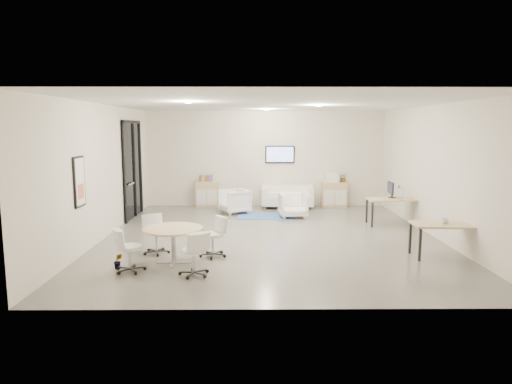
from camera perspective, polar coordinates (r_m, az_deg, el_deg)
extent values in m
cube|color=#5F5B56|center=(11.31, 1.75, -7.56)|extent=(8.00, 9.00, 0.80)
cube|color=white|center=(10.93, 1.84, 13.06)|extent=(8.00, 9.00, 0.80)
cube|color=silver|center=(15.82, 1.10, 4.28)|extent=(8.00, 0.80, 3.20)
cube|color=silver|center=(6.09, 3.59, -1.86)|extent=(8.00, 0.80, 3.20)
cube|color=silver|center=(11.63, -20.43, 2.39)|extent=(0.80, 9.00, 3.20)
cube|color=silver|center=(11.95, 23.39, 2.38)|extent=(0.80, 9.00, 3.20)
cube|color=black|center=(13.90, -15.20, 2.74)|extent=(0.02, 1.90, 2.85)
cube|color=black|center=(13.84, -15.33, 8.46)|extent=(0.06, 1.90, 0.08)
cube|color=black|center=(13.02, -16.12, 2.36)|extent=(0.06, 0.08, 2.85)
cube|color=black|center=(14.77, -14.23, 3.08)|extent=(0.06, 0.08, 2.85)
cube|color=black|center=(14.04, -14.96, 2.80)|extent=(0.06, 0.07, 2.85)
cube|color=#B2B2B7|center=(13.49, -15.37, 0.98)|extent=(0.04, 0.60, 0.05)
cube|color=black|center=(10.00, -21.23, 1.22)|extent=(0.04, 0.54, 1.04)
cube|color=white|center=(9.99, -21.11, 1.22)|extent=(0.01, 0.46, 0.96)
cube|color=#C9674F|center=(10.01, -21.04, 0.08)|extent=(0.01, 0.32, 0.30)
cube|color=black|center=(15.40, 3.01, 4.72)|extent=(0.98, 0.05, 0.58)
cube|color=#93AFFF|center=(15.38, 3.01, 4.72)|extent=(0.90, 0.01, 0.50)
cylinder|color=#FFEAC6|center=(9.99, -8.50, 11.03)|extent=(0.14, 0.14, 0.03)
cylinder|color=#FFEAC6|center=(11.51, 7.81, 10.65)|extent=(0.14, 0.14, 0.03)
cylinder|color=#FFEAC6|center=(13.90, 1.33, 10.26)|extent=(0.14, 0.14, 0.03)
cube|color=tan|center=(15.40, -6.11, -0.27)|extent=(0.76, 0.38, 0.85)
cube|color=silver|center=(15.24, -6.83, -0.69)|extent=(0.32, 0.02, 0.51)
cube|color=silver|center=(15.20, -5.52, -0.69)|extent=(0.32, 0.02, 0.51)
cube|color=tan|center=(15.57, 9.72, -0.28)|extent=(0.83, 0.39, 0.83)
cube|color=silver|center=(15.35, 9.14, -0.70)|extent=(0.35, 0.02, 0.50)
cube|color=silver|center=(15.42, 10.55, -0.70)|extent=(0.35, 0.02, 0.50)
cube|color=red|center=(15.36, -7.02, 1.71)|extent=(0.04, 0.14, 0.22)
cube|color=#337FCC|center=(15.35, -6.81, 1.72)|extent=(0.04, 0.14, 0.22)
cube|color=gold|center=(15.35, -6.60, 1.72)|extent=(0.04, 0.14, 0.22)
cube|color=#4CB24C|center=(15.34, -6.39, 1.72)|extent=(0.04, 0.14, 0.22)
cube|color=#CC6619|center=(15.33, -6.18, 1.72)|extent=(0.04, 0.14, 0.22)
cube|color=purple|center=(15.33, -5.96, 1.72)|extent=(0.04, 0.14, 0.22)
cube|color=#E54C7F|center=(15.32, -5.75, 1.72)|extent=(0.04, 0.14, 0.22)
cube|color=teal|center=(15.32, -5.54, 1.72)|extent=(0.04, 0.14, 0.22)
cube|color=white|center=(15.48, 9.46, 1.73)|extent=(0.47, 0.40, 0.27)
cube|color=white|center=(15.47, 9.47, 2.32)|extent=(0.36, 0.30, 0.06)
cube|color=white|center=(15.15, 3.97, -1.01)|extent=(1.73, 0.95, 0.32)
cube|color=white|center=(15.42, 3.89, 0.34)|extent=(1.69, 0.30, 0.32)
cube|color=white|center=(15.08, 1.07, -0.42)|extent=(0.20, 0.85, 0.63)
cube|color=white|center=(15.20, 6.86, -0.41)|extent=(0.20, 0.85, 0.63)
cube|color=#2D458B|center=(13.73, 1.15, -3.02)|extent=(1.75, 1.24, 0.01)
imported|color=white|center=(14.20, -2.72, -1.01)|extent=(1.02, 1.05, 0.82)
imported|color=white|center=(13.56, 4.63, -1.49)|extent=(0.85, 0.80, 0.80)
cube|color=tan|center=(12.98, 16.81, -0.88)|extent=(1.44, 0.80, 0.04)
cube|color=black|center=(12.58, 14.33, -2.74)|extent=(0.05, 0.05, 0.69)
cube|color=black|center=(12.97, 19.87, -2.65)|extent=(0.05, 0.05, 0.69)
cube|color=black|center=(13.14, 13.67, -2.26)|extent=(0.05, 0.05, 0.69)
cube|color=black|center=(13.52, 19.00, -2.19)|extent=(0.05, 0.05, 0.69)
cube|color=tan|center=(10.12, 22.65, -3.80)|extent=(1.37, 0.74, 0.04)
cube|color=black|center=(9.71, 19.81, -6.24)|extent=(0.05, 0.05, 0.66)
cube|color=black|center=(10.20, 26.39, -5.93)|extent=(0.05, 0.05, 0.66)
cube|color=black|center=(10.23, 18.70, -5.47)|extent=(0.05, 0.05, 0.66)
cube|color=black|center=(10.70, 25.01, -5.22)|extent=(0.05, 0.05, 0.66)
cylinder|color=black|center=(13.11, 16.63, -0.65)|extent=(0.20, 0.20, 0.02)
cube|color=black|center=(13.10, 16.65, -0.13)|extent=(0.04, 0.03, 0.24)
cube|color=black|center=(13.06, 16.46, 0.52)|extent=(0.03, 0.50, 0.32)
cylinder|color=tan|center=(9.04, -10.32, -4.57)|extent=(1.17, 1.17, 0.04)
cylinder|color=#B2B2B7|center=(9.12, -10.26, -6.75)|extent=(0.10, 0.10, 0.67)
cube|color=#B2B2B7|center=(9.21, -10.21, -8.68)|extent=(0.68, 0.06, 0.03)
cube|color=#B2B2B7|center=(9.21, -10.21, -8.68)|extent=(0.06, 0.68, 0.03)
imported|color=#3F7F3F|center=(15.55, 10.91, 1.66)|extent=(0.36, 0.37, 0.24)
imported|color=#3F7F3F|center=(9.11, -16.84, -8.74)|extent=(0.23, 0.33, 0.13)
imported|color=white|center=(10.10, 22.56, -3.31)|extent=(0.15, 0.12, 0.13)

